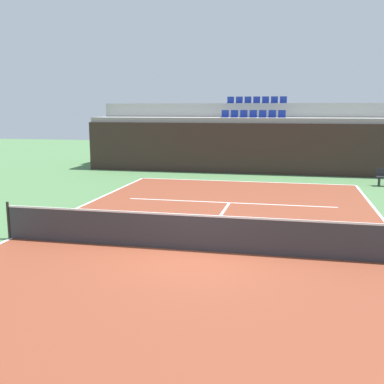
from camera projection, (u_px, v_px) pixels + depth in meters
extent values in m
plane|color=#477042|center=(197.00, 251.00, 12.14)|extent=(80.00, 80.00, 0.00)
cube|color=brown|center=(197.00, 251.00, 12.14)|extent=(11.00, 24.00, 0.01)
cube|color=white|center=(244.00, 182.00, 23.63)|extent=(11.00, 0.10, 0.00)
cube|color=white|center=(11.00, 238.00, 13.28)|extent=(0.10, 24.00, 0.00)
cube|color=white|center=(229.00, 203.00, 18.29)|extent=(8.26, 0.10, 0.00)
cube|color=white|center=(216.00, 222.00, 15.21)|extent=(0.10, 6.40, 0.00)
cube|color=#33231E|center=(250.00, 149.00, 26.32)|extent=(19.55, 0.30, 2.88)
cube|color=#9E9E99|center=(252.00, 144.00, 27.59)|extent=(19.55, 2.40, 3.17)
cube|color=#9E9E99|center=(256.00, 135.00, 29.82)|extent=(19.55, 2.40, 4.02)
cube|color=navy|center=(225.00, 117.00, 27.66)|extent=(0.44, 0.44, 0.04)
cube|color=navy|center=(225.00, 113.00, 27.81)|extent=(0.44, 0.04, 0.40)
cube|color=navy|center=(234.00, 117.00, 27.54)|extent=(0.44, 0.44, 0.04)
cube|color=navy|center=(234.00, 113.00, 27.69)|extent=(0.44, 0.04, 0.40)
cube|color=navy|center=(243.00, 117.00, 27.42)|extent=(0.44, 0.44, 0.04)
cube|color=navy|center=(244.00, 113.00, 27.58)|extent=(0.44, 0.04, 0.40)
cube|color=navy|center=(253.00, 117.00, 27.31)|extent=(0.44, 0.44, 0.04)
cube|color=navy|center=(253.00, 113.00, 27.46)|extent=(0.44, 0.04, 0.40)
cube|color=navy|center=(262.00, 117.00, 27.19)|extent=(0.44, 0.44, 0.04)
cube|color=navy|center=(263.00, 113.00, 27.34)|extent=(0.44, 0.04, 0.40)
cube|color=navy|center=(272.00, 117.00, 27.07)|extent=(0.44, 0.44, 0.04)
cube|color=navy|center=(272.00, 113.00, 27.22)|extent=(0.44, 0.04, 0.40)
cube|color=navy|center=(282.00, 117.00, 26.95)|extent=(0.44, 0.44, 0.04)
cube|color=navy|center=(282.00, 113.00, 27.11)|extent=(0.44, 0.04, 0.40)
cube|color=navy|center=(230.00, 103.00, 29.81)|extent=(0.44, 0.44, 0.04)
cube|color=navy|center=(231.00, 100.00, 29.97)|extent=(0.44, 0.04, 0.40)
cube|color=navy|center=(239.00, 103.00, 29.70)|extent=(0.44, 0.44, 0.04)
cube|color=navy|center=(239.00, 100.00, 29.85)|extent=(0.44, 0.04, 0.40)
cube|color=navy|center=(248.00, 103.00, 29.58)|extent=(0.44, 0.44, 0.04)
cube|color=navy|center=(248.00, 100.00, 29.73)|extent=(0.44, 0.04, 0.40)
cube|color=navy|center=(256.00, 103.00, 29.46)|extent=(0.44, 0.44, 0.04)
cube|color=navy|center=(257.00, 100.00, 29.62)|extent=(0.44, 0.04, 0.40)
cube|color=navy|center=(265.00, 103.00, 29.34)|extent=(0.44, 0.44, 0.04)
cube|color=navy|center=(266.00, 100.00, 29.50)|extent=(0.44, 0.04, 0.40)
cube|color=navy|center=(274.00, 103.00, 29.23)|extent=(0.44, 0.44, 0.04)
cube|color=navy|center=(274.00, 100.00, 29.38)|extent=(0.44, 0.04, 0.40)
cube|color=navy|center=(283.00, 103.00, 29.11)|extent=(0.44, 0.44, 0.04)
cube|color=navy|center=(283.00, 100.00, 29.26)|extent=(0.44, 0.04, 0.40)
cylinder|color=black|center=(9.00, 220.00, 13.20)|extent=(0.08, 0.08, 1.07)
cube|color=#333338|center=(197.00, 234.00, 12.06)|extent=(10.90, 0.02, 0.92)
cube|color=white|center=(197.00, 215.00, 11.97)|extent=(10.90, 0.04, 0.05)
cube|color=#2D2D33|center=(380.00, 182.00, 22.18)|extent=(0.06, 0.06, 0.42)
cube|color=#2D2D33|center=(379.00, 181.00, 22.45)|extent=(0.06, 0.06, 0.42)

